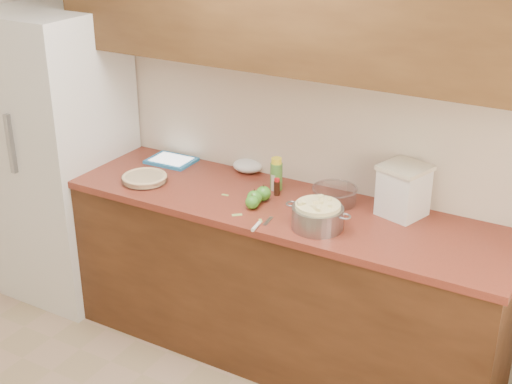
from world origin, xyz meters
The scene contains 19 objects.
room_shell centered at (0.00, 0.00, 1.30)m, with size 3.60×3.60×3.60m.
counter_run centered at (0.00, 1.48, 0.46)m, with size 2.64×0.68×0.92m.
fridge centered at (-1.44, 1.44, 0.90)m, with size 0.70×0.70×1.80m, color white.
pie centered at (-0.71, 1.35, 0.94)m, with size 0.26×0.26×0.04m.
colander centered at (0.37, 1.32, 0.98)m, with size 0.34×0.25×0.13m.
flour_canister centered at (0.67, 1.67, 1.05)m, with size 0.27×0.27×0.27m.
tablet centered at (-0.76, 1.67, 0.93)m, with size 0.28×0.22×0.02m.
paring_knife centered at (0.12, 1.18, 0.93)m, with size 0.05×0.19×0.02m.
lemon_bottle centered at (-0.03, 1.63, 1.01)m, with size 0.07×0.07×0.18m.
cinnamon_shaker centered at (-0.03, 1.62, 0.97)m, with size 0.05×0.05×0.11m.
vanilla_bottle centered at (0.01, 1.56, 0.97)m, with size 0.03×0.03×0.10m.
mixing_bowl centered at (0.32, 1.63, 0.97)m, with size 0.24×0.24×0.09m.
paper_towel centered at (-0.29, 1.77, 0.96)m, with size 0.17×0.14×0.07m, color white.
apple_left centered at (-0.03, 1.39, 0.96)m, with size 0.08×0.08×0.09m.
apple_center centered at (-0.01, 1.47, 0.96)m, with size 0.08×0.08×0.09m.
apple_front centered at (-0.01, 1.35, 0.96)m, with size 0.07×0.07×0.08m.
peel_a centered at (-0.04, 1.24, 0.92)m, with size 0.05×0.02×0.00m, color #9FC45F.
peel_b centered at (-0.23, 1.42, 0.92)m, with size 0.04×0.02×0.00m, color #9FC45F.
peel_c centered at (0.09, 1.25, 0.92)m, with size 0.04×0.01×0.00m, color #9FC45F.
Camera 1 is at (1.67, -1.51, 2.48)m, focal length 50.00 mm.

